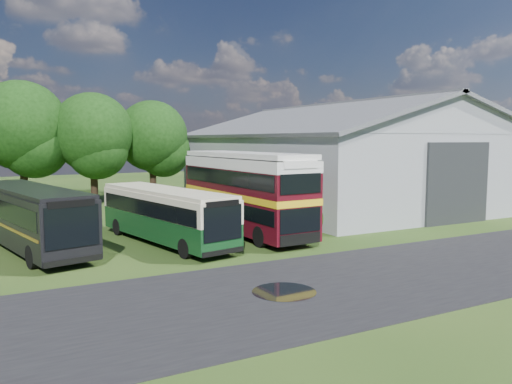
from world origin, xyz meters
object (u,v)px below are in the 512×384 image
storage_shed (338,152)px  bus_dark_single (30,216)px  bus_maroon_double (245,193)px  bus_green_single (166,214)px

storage_shed → bus_dark_single: (-23.63, -7.68, -2.60)m
bus_maroon_double → bus_dark_single: 10.84m
storage_shed → bus_dark_single: 24.99m
bus_green_single → bus_maroon_double: size_ratio=0.96×
bus_green_single → bus_dark_single: bus_dark_single is taller
bus_maroon_double → bus_green_single: bearing=-177.6°
bus_maroon_double → bus_dark_single: size_ratio=0.96×
storage_shed → bus_dark_single: storage_shed is taller
bus_maroon_double → storage_shed: bearing=31.3°
storage_shed → bus_green_single: storage_shed is taller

